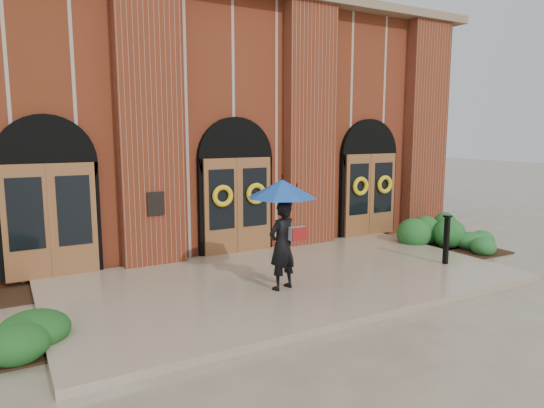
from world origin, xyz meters
TOP-DOWN VIEW (x-y plane):
  - ground at (0.00, 0.00)m, footprint 90.00×90.00m
  - landing at (0.00, 0.15)m, footprint 10.00×5.30m
  - church_building at (0.00, 8.78)m, footprint 16.20×12.53m
  - man_with_umbrella at (-0.54, -0.49)m, footprint 1.72×1.72m
  - metal_post at (3.87, -0.81)m, footprint 0.19×0.19m
  - hedge_wall_right at (5.20, 1.10)m, footprint 3.16×1.26m
  - hedge_front_left at (-5.10, -0.59)m, footprint 1.51×1.29m
  - hedge_front_right at (6.05, 0.00)m, footprint 1.34×1.15m

SIDE VIEW (x-z plane):
  - ground at x=0.00m, z-range 0.00..0.00m
  - landing at x=0.00m, z-range 0.00..0.15m
  - hedge_front_right at x=6.05m, z-range 0.00..0.48m
  - hedge_front_left at x=-5.10m, z-range 0.00..0.53m
  - hedge_wall_right at x=5.20m, z-range 0.00..0.81m
  - metal_post at x=3.87m, z-range 0.18..1.37m
  - man_with_umbrella at x=-0.54m, z-range 0.60..2.84m
  - church_building at x=0.00m, z-range 0.00..7.00m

